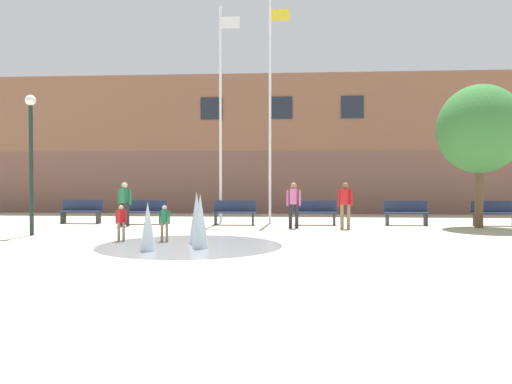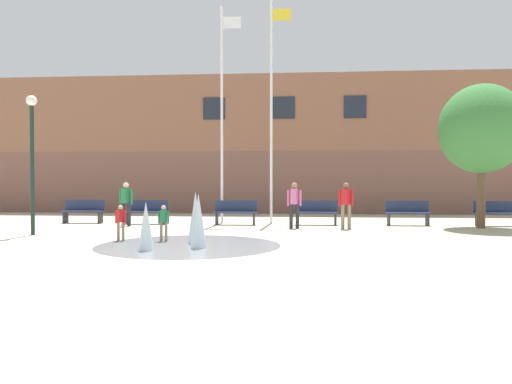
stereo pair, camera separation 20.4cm
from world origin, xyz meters
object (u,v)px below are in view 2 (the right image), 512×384
object	(u,v)px
teen_by_trashcan	(294,201)
adult_in_red	(346,202)
lamp_post_left_lane	(32,145)
child_with_pink_shirt	(164,220)
adult_watching	(126,201)
park_bench_under_left_flagpole	(236,212)
street_tree_near_building	(482,129)
park_bench_near_trashcan	(408,212)
park_bench_far_left	(84,211)
flagpole_right	(272,105)
park_bench_center	(316,212)
park_bench_far_right	(497,213)
child_in_fountain	(121,220)
flagpole_left	(223,109)
park_bench_left_of_flagpoles	(147,211)

from	to	relation	value
teen_by_trashcan	adult_in_red	world-z (taller)	same
teen_by_trashcan	lamp_post_left_lane	world-z (taller)	lamp_post_left_lane
child_with_pink_shirt	adult_watching	xyz separation A→B (m)	(-2.57, 4.35, 0.35)
park_bench_under_left_flagpole	street_tree_near_building	distance (m)	9.21
park_bench_near_trashcan	teen_by_trashcan	bearing A→B (deg)	-160.53
street_tree_near_building	park_bench_far_left	bearing A→B (deg)	176.67
adult_watching	flagpole_right	world-z (taller)	flagpole_right
street_tree_near_building	adult_in_red	bearing A→B (deg)	-171.01
park_bench_center	teen_by_trashcan	size ratio (longest dim) A/B	1.01
child_with_pink_shirt	park_bench_center	bearing A→B (deg)	149.24
park_bench_far_left	teen_by_trashcan	world-z (taller)	teen_by_trashcan
park_bench_center	child_with_pink_shirt	distance (m)	6.96
park_bench_far_right	park_bench_center	bearing A→B (deg)	-179.54
child_with_pink_shirt	lamp_post_left_lane	bearing A→B (deg)	-97.90
park_bench_under_left_flagpole	flagpole_right	size ratio (longest dim) A/B	0.19
child_in_fountain	lamp_post_left_lane	size ratio (longest dim) A/B	0.23
park_bench_far_left	park_bench_under_left_flagpole	size ratio (longest dim) A/B	1.00
park_bench_near_trashcan	child_with_pink_shirt	bearing A→B (deg)	-144.58
flagpole_left	child_in_fountain	bearing A→B (deg)	-108.08
park_bench_far_left	street_tree_near_building	world-z (taller)	street_tree_near_building
park_bench_far_left	park_bench_under_left_flagpole	bearing A→B (deg)	-2.22
park_bench_center	lamp_post_left_lane	xyz separation A→B (m)	(-8.75, -4.18, 2.26)
adult_watching	lamp_post_left_lane	distance (m)	4.03
adult_in_red	flagpole_right	size ratio (longest dim) A/B	0.18
park_bench_under_left_flagpole	park_bench_left_of_flagpoles	bearing A→B (deg)	179.31
flagpole_right	teen_by_trashcan	bearing A→B (deg)	-65.59
child_in_fountain	street_tree_near_building	distance (m)	12.49
park_bench_center	flagpole_left	xyz separation A→B (m)	(-3.61, 0.50, 3.96)
park_bench_left_of_flagpoles	park_bench_near_trashcan	xyz separation A→B (m)	(9.79, 0.19, 0.00)
park_bench_under_left_flagpole	flagpole_left	world-z (taller)	flagpole_left
flagpole_right	lamp_post_left_lane	bearing A→B (deg)	-146.48
adult_in_red	lamp_post_left_lane	size ratio (longest dim) A/B	0.37
teen_by_trashcan	street_tree_near_building	xyz separation A→B (m)	(6.50, 0.62, 2.51)
park_bench_far_right	street_tree_near_building	bearing A→B (deg)	-135.59
park_bench_under_left_flagpole	child_with_pink_shirt	size ratio (longest dim) A/B	1.62
park_bench_left_of_flagpoles	child_in_fountain	xyz separation A→B (m)	(0.88, -5.31, 0.10)
teen_by_trashcan	street_tree_near_building	distance (m)	6.99
teen_by_trashcan	child_with_pink_shirt	bearing A→B (deg)	150.02
park_bench_under_left_flagpole	child_in_fountain	world-z (taller)	child_in_fountain
flagpole_right	street_tree_near_building	distance (m)	7.57
flagpole_right	child_with_pink_shirt	bearing A→B (deg)	-114.20
adult_in_red	lamp_post_left_lane	distance (m)	10.21
lamp_post_left_lane	child_with_pink_shirt	bearing A→B (deg)	-15.85
park_bench_center	teen_by_trashcan	xyz separation A→B (m)	(-0.82, -1.42, 0.45)
child_with_pink_shirt	teen_by_trashcan	world-z (taller)	teen_by_trashcan
park_bench_near_trashcan	adult_watching	size ratio (longest dim) A/B	1.01
park_bench_left_of_flagpoles	park_bench_far_right	xyz separation A→B (m)	(12.98, 0.19, 0.00)
adult_in_red	lamp_post_left_lane	xyz separation A→B (m)	(-9.70, -2.63, 1.81)
adult_in_red	lamp_post_left_lane	bearing A→B (deg)	138.99
park_bench_center	flagpole_right	xyz separation A→B (m)	(-1.69, 0.50, 4.09)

